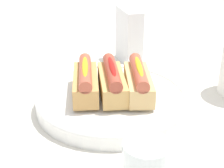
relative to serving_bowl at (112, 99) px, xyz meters
name	(u,v)px	position (x,y,z in m)	size (l,w,h in m)	color
ground_plane	(120,110)	(0.02, 0.02, -0.02)	(2.40, 2.40, 0.00)	silver
serving_bowl	(112,99)	(0.00, 0.00, 0.00)	(0.32, 0.32, 0.03)	white
hotdog_front	(86,81)	(0.00, -0.05, 0.04)	(0.15, 0.05, 0.06)	tan
hotdog_back	(112,81)	(0.00, 0.00, 0.04)	(0.15, 0.06, 0.06)	tan
hotdog_side	(138,81)	(0.00, 0.05, 0.04)	(0.15, 0.05, 0.06)	#DBB270
napkin_box	(129,36)	(-0.26, 0.06, 0.06)	(0.11, 0.04, 0.15)	white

